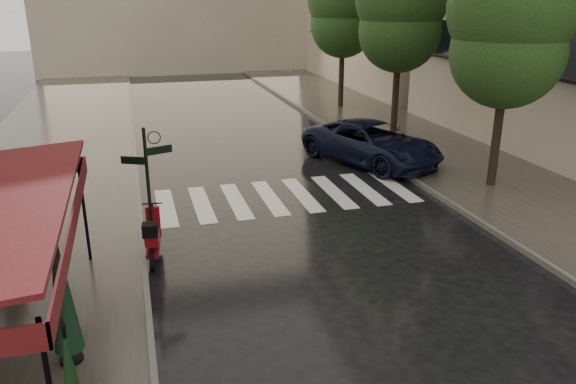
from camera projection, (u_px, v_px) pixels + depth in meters
name	position (u px, v px, depth m)	size (l,w,h in m)	color
ground	(223.00, 307.00, 11.26)	(120.00, 120.00, 0.00)	black
sidewalk_near	(51.00, 161.00, 20.99)	(6.00, 60.00, 0.12)	#38332D
sidewalk_far	(408.00, 135.00, 24.75)	(5.50, 60.00, 0.12)	#38332D
curb_near	(135.00, 154.00, 21.76)	(0.12, 60.00, 0.16)	#595651
curb_far	(349.00, 139.00, 24.03)	(0.12, 60.00, 0.16)	#595651
crosswalk	(286.00, 196.00, 17.47)	(7.85, 3.20, 0.01)	silver
signpost	(148.00, 181.00, 13.07)	(1.17, 0.29, 3.10)	black
tree_near	(512.00, 17.00, 16.48)	(3.80, 3.80, 7.99)	black
tree_mid	(401.00, 3.00, 22.72)	(3.80, 3.80, 8.34)	black
tree_far	(344.00, 4.00, 29.17)	(3.80, 3.80, 8.16)	black
scooter	(153.00, 238.00, 13.13)	(0.54, 1.80, 1.18)	black
parked_car	(372.00, 143.00, 20.67)	(2.54, 5.52, 1.53)	black
parasol_back	(61.00, 287.00, 8.99)	(0.48, 0.48, 2.57)	black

